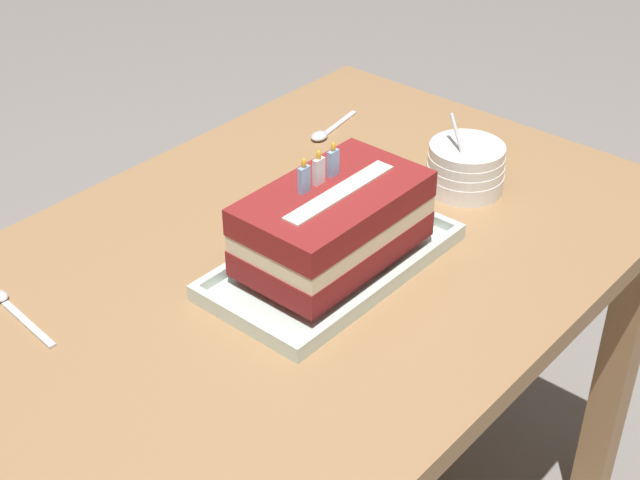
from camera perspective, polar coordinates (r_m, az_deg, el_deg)
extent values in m
cube|color=#9E754C|center=(1.37, -0.76, -1.06)|extent=(1.11, 0.76, 0.04)
cube|color=#9E754C|center=(1.81, 17.83, -7.52)|extent=(0.06, 0.06, 0.70)
cube|color=#9E754C|center=(2.06, 1.72, -0.09)|extent=(0.06, 0.06, 0.70)
cube|color=silver|center=(1.31, 0.79, -1.58)|extent=(0.37, 0.20, 0.01)
cube|color=silver|center=(1.26, 4.09, -2.75)|extent=(0.37, 0.01, 0.02)
cube|color=silver|center=(1.36, -2.25, 0.34)|extent=(0.37, 0.01, 0.02)
cube|color=silver|center=(1.20, -4.78, -4.88)|extent=(0.01, 0.18, 0.02)
cube|color=silver|center=(1.43, 5.47, 2.00)|extent=(0.01, 0.18, 0.02)
cube|color=maroon|center=(1.29, 0.81, -0.14)|extent=(0.27, 0.16, 0.04)
cube|color=beige|center=(1.27, 0.82, 1.08)|extent=(0.26, 0.15, 0.03)
cube|color=maroon|center=(1.26, 0.83, 2.34)|extent=(0.27, 0.16, 0.04)
cube|color=silver|center=(1.24, 1.25, 2.99)|extent=(0.20, 0.03, 0.00)
cube|color=#8CB7EA|center=(1.23, -0.99, 3.74)|extent=(0.02, 0.01, 0.04)
ellipsoid|color=yellow|center=(1.22, -1.00, 4.76)|extent=(0.01, 0.01, 0.01)
cube|color=white|center=(1.25, -0.07, 4.26)|extent=(0.02, 0.01, 0.04)
ellipsoid|color=yellow|center=(1.24, -0.07, 5.27)|extent=(0.01, 0.01, 0.01)
cube|color=#8CB7EA|center=(1.27, 0.81, 4.76)|extent=(0.02, 0.01, 0.04)
ellipsoid|color=yellow|center=(1.26, 0.82, 5.77)|extent=(0.01, 0.01, 0.01)
cylinder|color=white|center=(1.51, 8.88, 3.66)|extent=(0.13, 0.13, 0.03)
cylinder|color=white|center=(1.51, 8.94, 4.19)|extent=(0.12, 0.12, 0.03)
cylinder|color=white|center=(1.50, 8.99, 4.72)|extent=(0.12, 0.12, 0.03)
cylinder|color=white|center=(1.49, 9.04, 5.26)|extent=(0.12, 0.12, 0.03)
cylinder|color=silver|center=(1.47, 8.51, 6.26)|extent=(0.03, 0.05, 0.06)
cube|color=silver|center=(1.27, -17.55, -4.95)|extent=(0.02, 0.13, 0.00)
ellipsoid|color=silver|center=(1.65, -0.05, 6.43)|extent=(0.04, 0.03, 0.01)
cube|color=silver|center=(1.71, 1.22, 7.23)|extent=(0.11, 0.03, 0.00)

